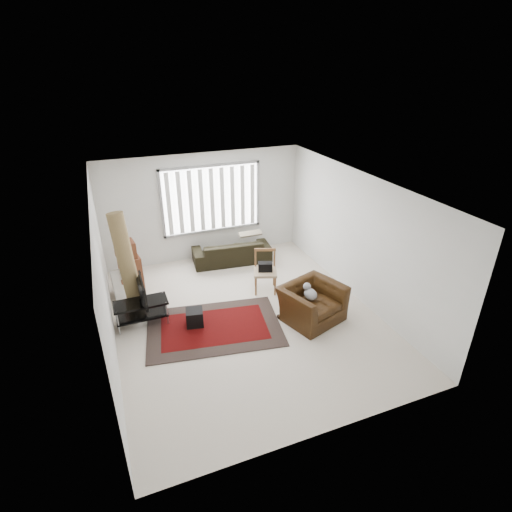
{
  "coord_description": "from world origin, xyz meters",
  "views": [
    {
      "loc": [
        -2.24,
        -6.26,
        4.68
      ],
      "look_at": [
        0.43,
        0.54,
        1.05
      ],
      "focal_mm": 28.0,
      "sensor_mm": 36.0,
      "label": 1
    }
  ],
  "objects": [
    {
      "name": "tv_stand",
      "position": [
        -1.95,
        0.53,
        0.36
      ],
      "size": [
        1.01,
        0.45,
        0.5
      ],
      "color": "black",
      "rests_on": "ground"
    },
    {
      "name": "armchair",
      "position": [
        1.2,
        -0.52,
        0.42
      ],
      "size": [
        1.38,
        1.29,
        0.84
      ],
      "rotation": [
        0.0,
        0.0,
        0.32
      ],
      "color": "#321C0A",
      "rests_on": "ground"
    },
    {
      "name": "tv",
      "position": [
        -1.95,
        0.53,
        0.74
      ],
      "size": [
        0.11,
        0.82,
        0.47
      ],
      "primitive_type": "imported",
      "rotation": [
        0.0,
        0.0,
        1.57
      ],
      "color": "black",
      "rests_on": "tv_stand"
    },
    {
      "name": "sofa",
      "position": [
        0.52,
        2.45,
        0.37
      ],
      "size": [
        2.03,
        1.04,
        0.75
      ],
      "primitive_type": "imported",
      "rotation": [
        0.0,
        0.0,
        3.04
      ],
      "color": "black",
      "rests_on": "ground"
    },
    {
      "name": "room",
      "position": [
        0.03,
        0.51,
        1.76
      ],
      "size": [
        6.0,
        6.02,
        2.71
      ],
      "color": "beige",
      "rests_on": "ground"
    },
    {
      "name": "rolled_rug",
      "position": [
        -2.07,
        1.06,
        1.06
      ],
      "size": [
        0.56,
        0.72,
        2.13
      ],
      "primitive_type": "cylinder",
      "rotation": [
        -0.16,
        0.0,
        0.43
      ],
      "color": "olive",
      "rests_on": "ground"
    },
    {
      "name": "persian_rug",
      "position": [
        -0.69,
        -0.1,
        0.01
      ],
      "size": [
        2.78,
        2.08,
        0.02
      ],
      "color": "black",
      "rests_on": "ground"
    },
    {
      "name": "subwoofer",
      "position": [
        -1.01,
        0.11,
        0.18
      ],
      "size": [
        0.38,
        0.38,
        0.32
      ],
      "primitive_type": "cube",
      "rotation": [
        0.0,
        0.0,
        -0.2
      ],
      "color": "black",
      "rests_on": "persian_rug"
    },
    {
      "name": "side_chair",
      "position": [
        0.77,
        0.85,
        0.51
      ],
      "size": [
        0.64,
        0.64,
        0.93
      ],
      "rotation": [
        0.0,
        0.0,
        -0.35
      ],
      "color": "tan",
      "rests_on": "ground"
    },
    {
      "name": "white_flatpack",
      "position": [
        -2.15,
        1.69,
        0.33
      ],
      "size": [
        0.56,
        0.31,
        0.67
      ],
      "primitive_type": "cube",
      "rotation": [
        -0.2,
        0.0,
        0.22
      ],
      "color": "silver",
      "rests_on": "ground"
    },
    {
      "name": "moving_boxes",
      "position": [
        -2.01,
        1.88,
        0.55
      ],
      "size": [
        0.54,
        0.51,
        1.19
      ],
      "color": "brown",
      "rests_on": "ground"
    }
  ]
}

